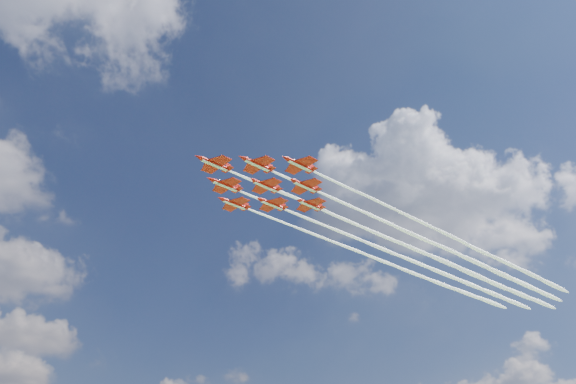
# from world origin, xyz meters

# --- Properties ---
(jet_lead) EXTENTS (148.21, 19.41, 2.99)m
(jet_lead) POSITION_xyz_m (46.26, 9.40, 87.66)
(jet_lead) COLOR #B21109
(jet_row2_port) EXTENTS (148.21, 19.41, 2.99)m
(jet_row2_port) POSITION_xyz_m (56.00, 2.64, 87.66)
(jet_row2_port) COLOR #B21109
(jet_row2_starb) EXTENTS (148.21, 19.41, 2.99)m
(jet_row2_starb) POSITION_xyz_m (54.58, 17.85, 87.66)
(jet_row2_starb) COLOR #B21109
(jet_row3_port) EXTENTS (148.21, 19.41, 2.99)m
(jet_row3_port) POSITION_xyz_m (65.74, -4.13, 87.66)
(jet_row3_port) COLOR #B21109
(jet_row3_centre) EXTENTS (148.21, 19.41, 2.99)m
(jet_row3_centre) POSITION_xyz_m (64.32, 11.09, 87.66)
(jet_row3_centre) COLOR #B21109
(jet_row3_starb) EXTENTS (148.21, 19.41, 2.99)m
(jet_row3_starb) POSITION_xyz_m (62.89, 26.30, 87.66)
(jet_row3_starb) COLOR #B21109
(jet_row4_port) EXTENTS (148.21, 19.41, 2.99)m
(jet_row4_port) POSITION_xyz_m (74.06, 4.32, 87.66)
(jet_row4_port) COLOR #B21109
(jet_row4_starb) EXTENTS (148.21, 19.41, 2.99)m
(jet_row4_starb) POSITION_xyz_m (72.63, 19.54, 87.66)
(jet_row4_starb) COLOR #B21109
(jet_tail) EXTENTS (148.21, 19.41, 2.99)m
(jet_tail) POSITION_xyz_m (82.38, 12.78, 87.66)
(jet_tail) COLOR #B21109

